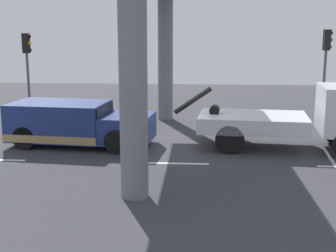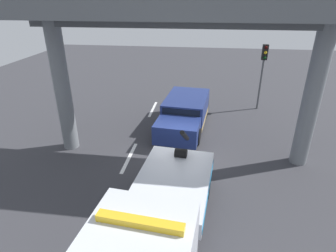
{
  "view_description": "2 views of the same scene",
  "coord_description": "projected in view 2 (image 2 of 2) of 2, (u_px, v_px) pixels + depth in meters",
  "views": [
    {
      "loc": [
        0.97,
        -16.35,
        4.17
      ],
      "look_at": [
        -0.09,
        -0.99,
        0.97
      ],
      "focal_mm": 49.05,
      "sensor_mm": 36.0,
      "label": 1
    },
    {
      "loc": [
        10.53,
        0.95,
        6.7
      ],
      "look_at": [
        -0.45,
        -0.5,
        1.48
      ],
      "focal_mm": 29.78,
      "sensor_mm": 36.0,
      "label": 2
    }
  ],
  "objects": [
    {
      "name": "overpass_structure",
      "position": [
        182.0,
        22.0,
        10.53
      ],
      "size": [
        3.6,
        12.54,
        6.65
      ],
      "color": "slate",
      "rests_on": "ground"
    },
    {
      "name": "lane_stripe_west",
      "position": [
        153.0,
        109.0,
        18.05
      ],
      "size": [
        2.6,
        0.16,
        0.01
      ],
      "primitive_type": "cube",
      "color": "silver",
      "rests_on": "ground"
    },
    {
      "name": "towed_van_green",
      "position": [
        185.0,
        114.0,
        15.33
      ],
      "size": [
        5.38,
        2.67,
        1.58
      ],
      "color": "navy",
      "rests_on": "ground"
    },
    {
      "name": "lane_stripe_mid",
      "position": [
        129.0,
        157.0,
        12.67
      ],
      "size": [
        2.6,
        0.16,
        0.01
      ],
      "primitive_type": "cube",
      "color": "silver",
      "rests_on": "ground"
    },
    {
      "name": "traffic_light_near",
      "position": [
        263.0,
        63.0,
        16.87
      ],
      "size": [
        0.39,
        0.32,
        4.06
      ],
      "color": "#515456",
      "rests_on": "ground"
    },
    {
      "name": "ground_plane",
      "position": [
        178.0,
        162.0,
        12.43
      ],
      "size": [
        60.0,
        40.0,
        0.1
      ],
      "primitive_type": "cube",
      "color": "#38383D"
    },
    {
      "name": "tow_truck_white",
      "position": [
        158.0,
        218.0,
        7.58
      ],
      "size": [
        7.34,
        2.96,
        2.46
      ],
      "color": "silver",
      "rests_on": "ground"
    }
  ]
}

